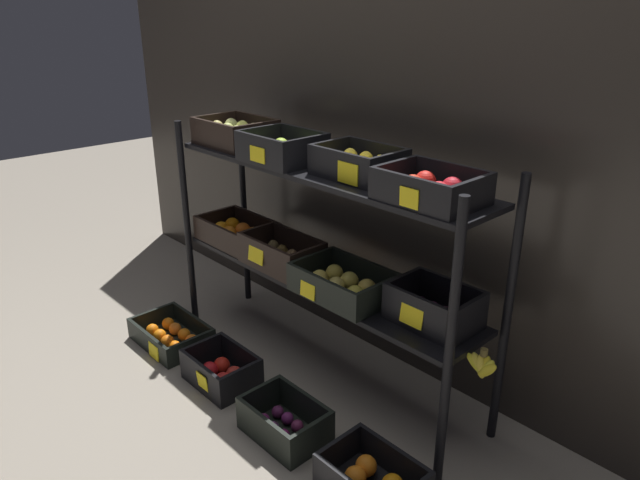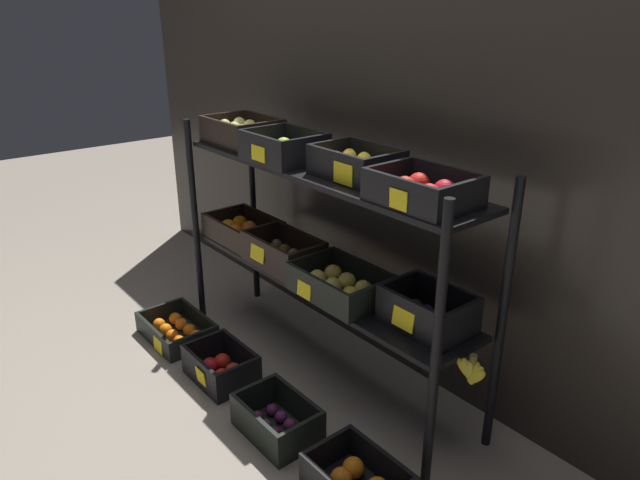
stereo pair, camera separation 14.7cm
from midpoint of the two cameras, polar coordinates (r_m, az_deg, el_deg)
name	(u,v)px [view 1 (the left image)]	position (r m, az deg, el deg)	size (l,w,h in m)	color
ground_plane	(320,367)	(2.65, -1.63, -12.43)	(10.00, 10.00, 0.00)	gray
storefront_wall	(382,166)	(2.52, 4.47, 7.27)	(3.92, 0.12, 1.71)	#2D2823
display_rack	(314,222)	(2.33, -2.40, 1.80)	(1.64, 0.37, 1.03)	black
crate_ground_tangerine	(171,336)	(2.90, -15.81, -9.04)	(0.38, 0.26, 0.10)	black
crate_ground_apple_red	(222,372)	(2.57, -11.29, -12.60)	(0.30, 0.23, 0.14)	black
crate_ground_plum	(285,424)	(2.28, -5.41, -17.55)	(0.32, 0.22, 0.14)	black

